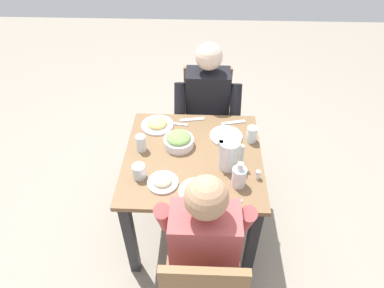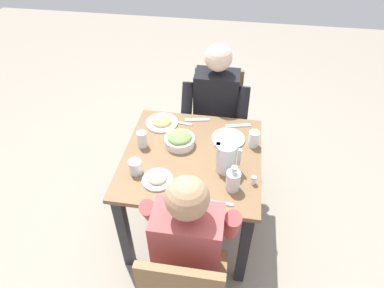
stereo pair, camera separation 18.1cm
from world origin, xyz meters
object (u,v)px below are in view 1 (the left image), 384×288
(plate_fries, at_px, (157,124))
(water_glass_by_pitcher, at_px, (252,134))
(dining_table, at_px, (193,170))
(diner_near, at_px, (204,238))
(salad_bowl, at_px, (179,140))
(oil_carafe, at_px, (239,178))
(water_pitcher, at_px, (229,154))
(chair_far, at_px, (207,114))
(plate_yoghurt, at_px, (226,135))
(plate_rice_curry, at_px, (197,190))
(salt_shaker, at_px, (258,175))
(plate_beans, at_px, (163,181))
(diner_far, at_px, (207,115))
(water_glass_near_left, at_px, (141,143))
(water_glass_center, at_px, (139,171))

(plate_fries, height_order, water_glass_by_pitcher, water_glass_by_pitcher)
(dining_table, height_order, plate_fries, plate_fries)
(diner_near, relative_size, salad_bowl, 6.04)
(oil_carafe, bearing_deg, water_pitcher, 109.63)
(chair_far, bearing_deg, plate_yoghurt, -77.42)
(plate_rice_curry, height_order, salt_shaker, salt_shaker)
(water_pitcher, xyz_separation_m, plate_beans, (-0.37, -0.15, -0.08))
(plate_fries, distance_m, water_glass_by_pitcher, 0.63)
(diner_near, relative_size, diner_far, 1.00)
(salad_bowl, distance_m, salt_shaker, 0.54)
(diner_near, relative_size, water_glass_by_pitcher, 10.78)
(chair_far, bearing_deg, diner_near, -90.46)
(water_glass_near_left, bearing_deg, water_glass_center, -84.31)
(chair_far, bearing_deg, dining_table, -96.68)
(water_pitcher, bearing_deg, oil_carafe, -70.37)
(diner_far, xyz_separation_m, plate_fries, (-0.34, -0.25, 0.10))
(dining_table, xyz_separation_m, oil_carafe, (0.26, -0.23, 0.18))
(plate_beans, height_order, water_glass_near_left, water_glass_near_left)
(plate_fries, bearing_deg, plate_yoghurt, -11.97)
(oil_carafe, bearing_deg, plate_beans, -178.92)
(dining_table, xyz_separation_m, plate_beans, (-0.16, -0.24, 0.14))
(plate_rice_curry, bearing_deg, dining_table, 95.94)
(water_glass_near_left, bearing_deg, dining_table, -7.52)
(salt_shaker, bearing_deg, water_glass_by_pitcher, 91.36)
(salad_bowl, relative_size, plate_rice_curry, 0.96)
(dining_table, xyz_separation_m, water_glass_center, (-0.30, -0.19, 0.17))
(diner_far, relative_size, plate_yoghurt, 5.41)
(dining_table, height_order, plate_beans, plate_beans)
(diner_far, bearing_deg, plate_beans, -107.91)
(diner_near, xyz_separation_m, plate_beans, (-0.24, 0.30, 0.10))
(diner_near, xyz_separation_m, salad_bowl, (-0.17, 0.62, 0.12))
(water_glass_center, height_order, water_glass_near_left, water_glass_near_left)
(dining_table, bearing_deg, chair_far, 83.32)
(dining_table, distance_m, plate_yoghurt, 0.31)
(diner_near, relative_size, water_pitcher, 6.04)
(chair_far, height_order, oil_carafe, oil_carafe)
(plate_rice_curry, height_order, water_glass_center, water_glass_center)
(chair_far, distance_m, salad_bowl, 0.72)
(salad_bowl, relative_size, plate_yoghurt, 0.89)
(water_pitcher, xyz_separation_m, water_glass_center, (-0.51, -0.11, -0.05))
(chair_far, xyz_separation_m, water_glass_by_pitcher, (0.28, -0.58, 0.28))
(dining_table, xyz_separation_m, salad_bowl, (-0.09, 0.09, 0.17))
(plate_fries, bearing_deg, diner_near, -68.02)
(chair_far, bearing_deg, water_glass_center, -112.62)
(water_glass_by_pitcher, bearing_deg, chair_far, 115.82)
(dining_table, distance_m, water_glass_by_pitcher, 0.44)
(water_glass_center, xyz_separation_m, oil_carafe, (0.56, -0.04, 0.01))
(water_pitcher, distance_m, salad_bowl, 0.35)
(chair_far, xyz_separation_m, plate_yoghurt, (0.12, -0.55, 0.24))
(plate_rice_curry, bearing_deg, diner_near, -79.17)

